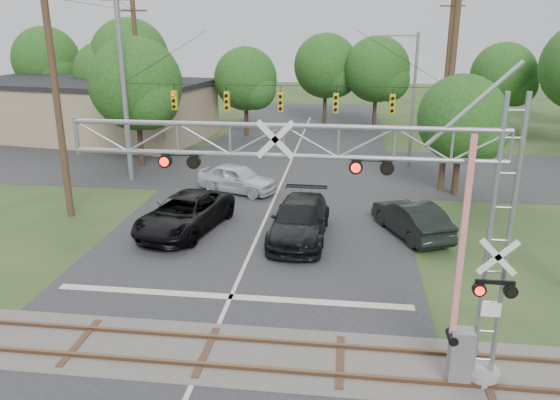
# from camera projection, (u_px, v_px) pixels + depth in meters

# --- Properties ---
(ground) EXTENTS (160.00, 160.00, 0.00)m
(ground) POSITION_uv_depth(u_px,v_px,m) (187.00, 396.00, 14.48)
(ground) COLOR #233B1B
(ground) RESTS_ON ground
(road_main) EXTENTS (14.00, 90.00, 0.02)m
(road_main) POSITION_uv_depth(u_px,v_px,m) (252.00, 248.00, 23.91)
(road_main) COLOR #252527
(road_main) RESTS_ON ground
(road_cross) EXTENTS (90.00, 12.00, 0.02)m
(road_cross) POSITION_uv_depth(u_px,v_px,m) (288.00, 168.00, 37.11)
(road_cross) COLOR #252527
(road_cross) RESTS_ON ground
(railroad_track) EXTENTS (90.00, 3.20, 0.17)m
(railroad_track) POSITION_uv_depth(u_px,v_px,m) (206.00, 352.00, 16.35)
(railroad_track) COLOR #524F47
(railroad_track) RESTS_ON ground
(crossing_gantry) EXTENTS (11.62, 1.01, 7.92)m
(crossing_gantry) POSITION_uv_depth(u_px,v_px,m) (365.00, 209.00, 13.97)
(crossing_gantry) COLOR gray
(crossing_gantry) RESTS_ON ground
(traffic_signal_span) EXTENTS (19.34, 0.36, 11.50)m
(traffic_signal_span) POSITION_uv_depth(u_px,v_px,m) (297.00, 92.00, 31.48)
(traffic_signal_span) COLOR gray
(traffic_signal_span) RESTS_ON ground
(pickup_black) EXTENTS (4.03, 6.60, 1.71)m
(pickup_black) POSITION_uv_depth(u_px,v_px,m) (185.00, 214.00, 25.72)
(pickup_black) COLOR black
(pickup_black) RESTS_ON ground
(car_dark) EXTENTS (2.63, 6.11, 1.75)m
(car_dark) POSITION_uv_depth(u_px,v_px,m) (300.00, 220.00, 24.81)
(car_dark) COLOR black
(car_dark) RESTS_ON ground
(sedan_silver) EXTENTS (5.16, 3.55, 1.63)m
(sedan_silver) POSITION_uv_depth(u_px,v_px,m) (237.00, 178.00, 31.68)
(sedan_silver) COLOR silver
(sedan_silver) RESTS_ON ground
(suv_dark) EXTENTS (3.56, 5.26, 1.64)m
(suv_dark) POSITION_uv_depth(u_px,v_px,m) (411.00, 218.00, 25.19)
(suv_dark) COLOR black
(suv_dark) RESTS_ON ground
(commercial_building) EXTENTS (21.87, 13.56, 4.79)m
(commercial_building) POSITION_uv_depth(u_px,v_px,m) (87.00, 109.00, 46.53)
(commercial_building) COLOR gray
(commercial_building) RESTS_ON ground
(streetlight) EXTENTS (2.36, 0.25, 8.85)m
(streetlight) POSITION_uv_depth(u_px,v_px,m) (411.00, 94.00, 36.15)
(streetlight) COLOR gray
(streetlight) RESTS_ON ground
(utility_poles) EXTENTS (25.78, 28.34, 13.27)m
(utility_poles) POSITION_uv_depth(u_px,v_px,m) (343.00, 81.00, 33.10)
(utility_poles) COLOR #452B20
(utility_poles) RESTS_ON ground
(treeline) EXTENTS (58.22, 28.11, 9.91)m
(treeline) POSITION_uv_depth(u_px,v_px,m) (308.00, 69.00, 46.50)
(treeline) COLOR #372619
(treeline) RESTS_ON ground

